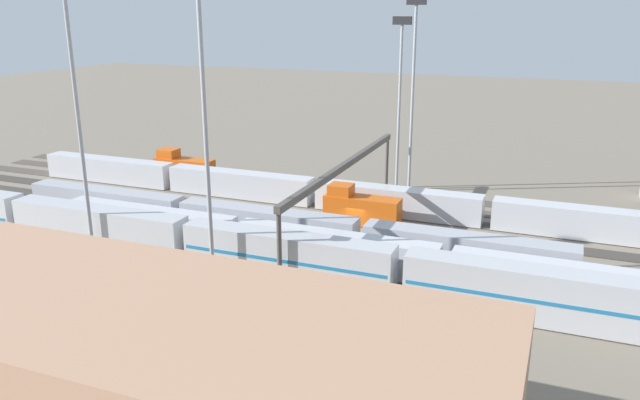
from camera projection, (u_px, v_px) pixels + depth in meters
name	position (u px, v px, depth m)	size (l,w,h in m)	color
ground_plane	(352.00, 229.00, 80.97)	(400.00, 400.00, 0.00)	#756B5B
track_bed_0	(389.00, 193.00, 96.52)	(140.00, 2.80, 0.12)	#4C443D
track_bed_1	(380.00, 202.00, 92.07)	(140.00, 2.80, 0.12)	#4C443D
track_bed_2	(370.00, 212.00, 87.63)	(140.00, 2.80, 0.12)	#4C443D
track_bed_3	(358.00, 223.00, 83.18)	(140.00, 2.80, 0.12)	#3D3833
track_bed_4	(346.00, 235.00, 78.73)	(140.00, 2.80, 0.12)	#3D3833
track_bed_5	(332.00, 249.00, 74.29)	(140.00, 2.80, 0.12)	#3D3833
track_bed_6	(316.00, 264.00, 69.84)	(140.00, 2.80, 0.12)	#4C443D
track_bed_7	(298.00, 281.00, 65.40)	(140.00, 2.80, 0.12)	#3D3833
train_on_track_7	(287.00, 257.00, 65.10)	(119.80, 3.06, 5.00)	#B7BABF
train_on_track_6	(334.00, 250.00, 68.50)	(71.40, 3.00, 3.80)	silver
train_on_track_5	(267.00, 224.00, 76.71)	(71.40, 3.06, 3.80)	#A8AAB2
train_on_track_1	(183.00, 168.00, 103.31)	(10.00, 3.00, 5.00)	#D85914
train_on_track_2	(387.00, 200.00, 86.16)	(114.80, 3.00, 4.40)	#1E6B9E
train_on_track_3	(360.00, 208.00, 82.49)	(10.00, 3.00, 5.00)	#D85914
light_mast_0	(414.00, 72.00, 92.67)	(2.80, 0.70, 28.96)	#9EA0A5
light_mast_1	(203.00, 83.00, 59.87)	(2.80, 0.70, 32.95)	#9EA0A5
light_mast_2	(400.00, 81.00, 95.09)	(2.80, 0.70, 26.16)	#9EA0A5
light_mast_3	(74.00, 85.00, 66.48)	(2.80, 0.70, 31.20)	#9EA0A5
signal_gantry	(345.00, 170.00, 79.10)	(0.70, 40.00, 8.80)	#4C4742
maintenance_shed	(110.00, 366.00, 40.71)	(50.61, 16.55, 10.16)	tan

